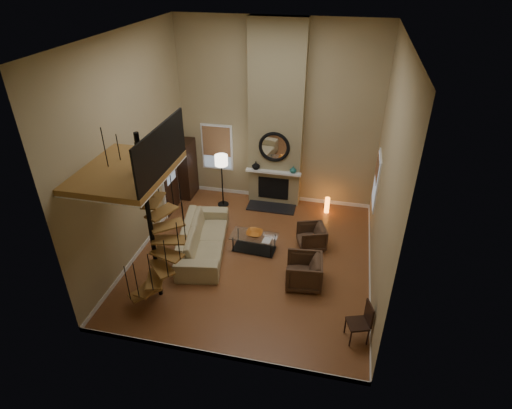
% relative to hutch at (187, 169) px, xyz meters
% --- Properties ---
extents(ground, '(6.00, 6.50, 0.01)m').
position_rel_hutch_xyz_m(ground, '(2.80, -2.81, -0.95)').
color(ground, '#9A5C31').
rests_on(ground, ground).
extents(back_wall, '(6.00, 0.02, 5.50)m').
position_rel_hutch_xyz_m(back_wall, '(2.80, 0.44, 1.80)').
color(back_wall, tan).
rests_on(back_wall, ground).
extents(front_wall, '(6.00, 0.02, 5.50)m').
position_rel_hutch_xyz_m(front_wall, '(2.80, -6.06, 1.80)').
color(front_wall, tan).
rests_on(front_wall, ground).
extents(left_wall, '(0.02, 6.50, 5.50)m').
position_rel_hutch_xyz_m(left_wall, '(-0.20, -2.81, 1.80)').
color(left_wall, tan).
rests_on(left_wall, ground).
extents(right_wall, '(0.02, 6.50, 5.50)m').
position_rel_hutch_xyz_m(right_wall, '(5.80, -2.81, 1.80)').
color(right_wall, tan).
rests_on(right_wall, ground).
extents(ceiling, '(6.00, 6.50, 0.01)m').
position_rel_hutch_xyz_m(ceiling, '(2.80, -2.81, 4.54)').
color(ceiling, silver).
rests_on(ceiling, back_wall).
extents(baseboard_back, '(6.00, 0.02, 0.12)m').
position_rel_hutch_xyz_m(baseboard_back, '(2.80, 0.43, -0.89)').
color(baseboard_back, white).
rests_on(baseboard_back, ground).
extents(baseboard_front, '(6.00, 0.02, 0.12)m').
position_rel_hutch_xyz_m(baseboard_front, '(2.80, -6.05, -0.89)').
color(baseboard_front, white).
rests_on(baseboard_front, ground).
extents(baseboard_left, '(0.02, 6.50, 0.12)m').
position_rel_hutch_xyz_m(baseboard_left, '(-0.19, -2.81, -0.89)').
color(baseboard_left, white).
rests_on(baseboard_left, ground).
extents(baseboard_right, '(0.02, 6.50, 0.12)m').
position_rel_hutch_xyz_m(baseboard_right, '(5.79, -2.81, -0.89)').
color(baseboard_right, white).
rests_on(baseboard_right, ground).
extents(chimney_breast, '(1.60, 0.38, 5.50)m').
position_rel_hutch_xyz_m(chimney_breast, '(2.80, 0.25, 1.80)').
color(chimney_breast, '#8E825C').
rests_on(chimney_breast, ground).
extents(hearth, '(1.50, 0.60, 0.04)m').
position_rel_hutch_xyz_m(hearth, '(2.80, -0.24, -0.93)').
color(hearth, black).
rests_on(hearth, ground).
extents(firebox, '(0.95, 0.02, 0.72)m').
position_rel_hutch_xyz_m(firebox, '(2.80, 0.05, -0.40)').
color(firebox, black).
rests_on(firebox, chimney_breast).
extents(mantel, '(1.70, 0.18, 0.06)m').
position_rel_hutch_xyz_m(mantel, '(2.80, -0.03, 0.20)').
color(mantel, white).
rests_on(mantel, chimney_breast).
extents(mirror_frame, '(0.94, 0.10, 0.94)m').
position_rel_hutch_xyz_m(mirror_frame, '(2.80, 0.03, 1.00)').
color(mirror_frame, black).
rests_on(mirror_frame, chimney_breast).
extents(mirror_disc, '(0.80, 0.01, 0.80)m').
position_rel_hutch_xyz_m(mirror_disc, '(2.80, 0.04, 1.00)').
color(mirror_disc, white).
rests_on(mirror_disc, chimney_breast).
extents(vase_left, '(0.24, 0.24, 0.25)m').
position_rel_hutch_xyz_m(vase_left, '(2.25, 0.01, 0.35)').
color(vase_left, black).
rests_on(vase_left, mantel).
extents(vase_right, '(0.20, 0.20, 0.21)m').
position_rel_hutch_xyz_m(vase_right, '(3.40, 0.01, 0.33)').
color(vase_right, '#195955').
rests_on(vase_right, mantel).
extents(window_back, '(1.02, 0.06, 1.52)m').
position_rel_hutch_xyz_m(window_back, '(0.90, 0.42, 0.67)').
color(window_back, white).
rests_on(window_back, back_wall).
extents(window_right, '(0.06, 1.02, 1.52)m').
position_rel_hutch_xyz_m(window_right, '(5.78, -0.81, 0.68)').
color(window_right, white).
rests_on(window_right, right_wall).
extents(entry_door, '(0.10, 1.05, 2.16)m').
position_rel_hutch_xyz_m(entry_door, '(-0.15, -1.01, 0.10)').
color(entry_door, white).
rests_on(entry_door, ground).
extents(loft, '(1.70, 2.20, 1.09)m').
position_rel_hutch_xyz_m(loft, '(0.76, -4.61, 2.29)').
color(loft, olive).
rests_on(loft, left_wall).
extents(spiral_stair, '(1.47, 1.47, 4.06)m').
position_rel_hutch_xyz_m(spiral_stair, '(1.02, -4.60, 0.83)').
color(spiral_stair, black).
rests_on(spiral_stair, ground).
extents(hutch, '(0.39, 0.83, 1.85)m').
position_rel_hutch_xyz_m(hutch, '(0.00, 0.00, 0.00)').
color(hutch, black).
rests_on(hutch, ground).
extents(sofa, '(1.57, 2.91, 0.81)m').
position_rel_hutch_xyz_m(sofa, '(1.44, -2.77, -0.55)').
color(sofa, tan).
rests_on(sofa, ground).
extents(armchair_near, '(0.90, 0.89, 0.65)m').
position_rel_hutch_xyz_m(armchair_near, '(4.30, -1.99, -0.60)').
color(armchair_near, '#483121').
rests_on(armchair_near, ground).
extents(armchair_far, '(0.94, 0.92, 0.78)m').
position_rel_hutch_xyz_m(armchair_far, '(4.30, -3.49, -0.60)').
color(armchair_far, '#483121').
rests_on(armchair_far, ground).
extents(coffee_table, '(1.26, 0.68, 0.46)m').
position_rel_hutch_xyz_m(coffee_table, '(2.76, -2.45, -0.67)').
color(coffee_table, silver).
rests_on(coffee_table, ground).
extents(bowl, '(0.43, 0.43, 0.11)m').
position_rel_hutch_xyz_m(bowl, '(2.76, -2.40, -0.45)').
color(bowl, '#C76C23').
rests_on(bowl, coffee_table).
extents(book, '(0.24, 0.31, 0.03)m').
position_rel_hutch_xyz_m(book, '(3.11, -2.60, -0.49)').
color(book, gray).
rests_on(book, coffee_table).
extents(floor_lamp, '(0.39, 0.39, 1.71)m').
position_rel_hutch_xyz_m(floor_lamp, '(1.27, -0.37, 0.46)').
color(floor_lamp, black).
rests_on(floor_lamp, ground).
extents(accent_lamp, '(0.14, 0.14, 0.51)m').
position_rel_hutch_xyz_m(accent_lamp, '(4.51, -0.10, -0.70)').
color(accent_lamp, orange).
rests_on(accent_lamp, ground).
extents(side_chair, '(0.53, 0.51, 0.92)m').
position_rel_hutch_xyz_m(side_chair, '(5.58, -4.94, -0.42)').
color(side_chair, black).
rests_on(side_chair, ground).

